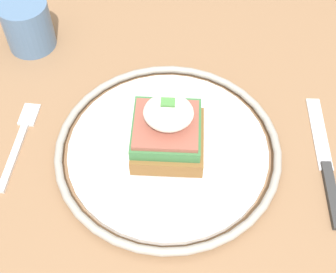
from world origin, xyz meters
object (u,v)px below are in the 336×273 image
(plate, at_px, (168,149))
(sandwich, at_px, (168,130))
(fork, at_px, (20,140))
(knife, at_px, (326,168))
(cup, at_px, (27,24))

(plate, height_order, sandwich, sandwich)
(fork, bearing_deg, plate, -2.51)
(fork, distance_m, knife, 0.39)
(knife, bearing_deg, sandwich, 175.22)
(plate, distance_m, sandwich, 0.04)
(sandwich, bearing_deg, plate, -65.16)
(plate, distance_m, fork, 0.19)
(sandwich, bearing_deg, fork, 177.88)
(fork, relative_size, knife, 0.71)
(sandwich, relative_size, fork, 0.66)
(sandwich, bearing_deg, knife, -4.78)
(fork, relative_size, cup, 1.88)
(sandwich, height_order, fork, sandwich)
(fork, bearing_deg, knife, -3.47)
(plate, relative_size, knife, 1.45)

